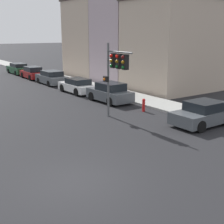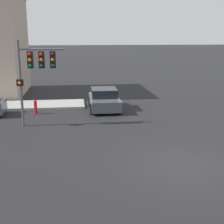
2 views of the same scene
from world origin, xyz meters
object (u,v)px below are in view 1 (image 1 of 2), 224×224
fire_hydrant (144,105)px  crossing_car_2 (203,114)px  parked_car_0 (110,93)px  parked_car_2 (52,78)px  parked_car_3 (33,73)px  traffic_signal (116,66)px  parked_car_4 (18,69)px  parked_car_1 (77,86)px

fire_hydrant → crossing_car_2: bearing=-81.3°
parked_car_0 → fire_hydrant: size_ratio=4.47×
parked_car_2 → fire_hydrant: 14.76m
crossing_car_2 → parked_car_3: bearing=-87.3°
traffic_signal → parked_car_4: (2.51, 25.74, -2.68)m
crossing_car_2 → parked_car_4: (-0.96, 29.77, -0.01)m
parked_car_0 → traffic_signal: bearing=147.8°
parked_car_0 → parked_car_4: 21.34m
parked_car_0 → fire_hydrant: bearing=-179.1°
parked_car_2 → parked_car_4: parked_car_2 is taller
parked_car_3 → parked_car_4: bearing=-0.0°
fire_hydrant → parked_car_3: bearing=91.0°
parked_car_4 → traffic_signal: bearing=174.8°
parked_car_1 → fire_hydrant: (0.39, -8.77, -0.16)m
traffic_signal → parked_car_0: size_ratio=1.15×
parked_car_1 → parked_car_4: bearing=-1.8°
parked_car_2 → parked_car_4: 10.48m
parked_car_2 → crossing_car_2: bearing=-177.0°
parked_car_0 → parked_car_4: bearing=-1.3°
traffic_signal → parked_car_4: 26.00m
parked_car_3 → parked_car_0: bearing=-178.3°
parked_car_0 → parked_car_1: (-0.23, 4.87, -0.09)m
parked_car_4 → parked_car_3: bearing=179.3°
parked_car_1 → parked_car_4: 16.47m
traffic_signal → parked_car_1: bearing=-104.3°
crossing_car_2 → traffic_signal: bearing=-49.1°
crossing_car_2 → fire_hydrant: (-0.69, 4.53, -0.20)m
parked_car_4 → fire_hydrant: size_ratio=5.18×
crossing_car_2 → parked_car_0: bearing=-83.9°
crossing_car_2 → parked_car_2: size_ratio=0.87×
parked_car_4 → crossing_car_2: bearing=-177.8°
traffic_signal → parked_car_0: bearing=-120.5°
crossing_car_2 → parked_car_1: (-1.08, 13.30, -0.04)m
parked_car_2 → fire_hydrant: bearing=-178.8°
parked_car_1 → parked_car_2: bearing=-3.0°
traffic_signal → parked_car_1: traffic_signal is taller
parked_car_1 → parked_car_3: parked_car_3 is taller
traffic_signal → parked_car_4: size_ratio=0.99×
parked_car_2 → fire_hydrant: parked_car_2 is taller
parked_car_1 → fire_hydrant: size_ratio=4.64×
parked_car_2 → fire_hydrant: size_ratio=4.79×
traffic_signal → parked_car_3: bearing=-96.7°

